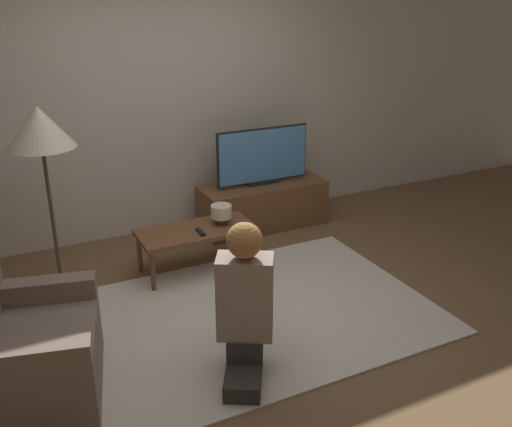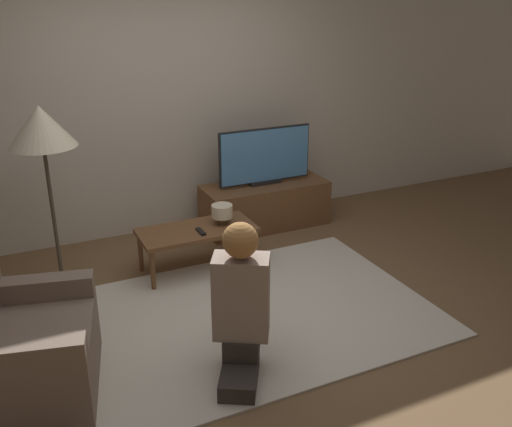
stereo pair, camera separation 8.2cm
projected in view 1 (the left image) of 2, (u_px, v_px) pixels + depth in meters
The scene contains 11 objects.
ground_plane at pixel (249, 316), 4.24m from camera, with size 10.00×10.00×0.00m, color brown.
wall_back at pixel (159, 99), 5.37m from camera, with size 10.00×0.06×2.60m.
rug at pixel (249, 316), 4.24m from camera, with size 2.71×1.86×0.02m.
tv_stand at pixel (263, 205), 5.79m from camera, with size 1.26×0.50×0.45m.
tv at pixel (263, 156), 5.60m from camera, with size 0.97×0.08×0.57m.
coffee_table at pixel (196, 234), 4.81m from camera, with size 0.98×0.46×0.39m.
floor_lamp at pixel (40, 133), 4.19m from camera, with size 0.50×0.50×1.48m.
armchair at pixel (26, 352), 3.31m from camera, with size 0.90×1.02×0.95m.
person_kneeling at pixel (245, 297), 3.45m from camera, with size 0.59×0.78×1.01m.
table_lamp at pixel (221, 213), 4.87m from camera, with size 0.18×0.18×0.17m.
remote at pixel (200, 232), 4.72m from camera, with size 0.04×0.15×0.02m.
Camera 1 is at (-1.59, -3.30, 2.28)m, focal length 40.00 mm.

